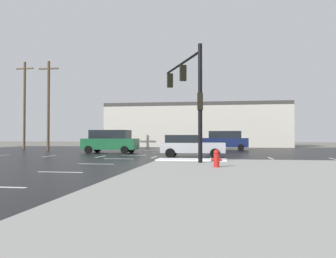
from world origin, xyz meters
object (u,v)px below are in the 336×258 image
(suv_green, at_px, (110,141))
(utility_pole_distant, at_px, (24,103))
(sedan_silver, at_px, (191,145))
(utility_pole_far, at_px, (48,104))
(suv_navy, at_px, (225,140))
(traffic_signal_mast, at_px, (189,87))
(fire_hydrant, at_px, (216,158))

(suv_green, bearing_deg, utility_pole_distant, -29.18)
(sedan_silver, relative_size, utility_pole_far, 0.48)
(suv_green, xyz_separation_m, suv_navy, (10.17, 7.59, 0.00))
(suv_green, height_order, utility_pole_far, utility_pole_far)
(suv_green, xyz_separation_m, utility_pole_distant, (-13.47, 8.02, 4.33))
(utility_pole_distant, bearing_deg, traffic_signal_mast, -38.68)
(sedan_silver, bearing_deg, utility_pole_far, 149.33)
(sedan_silver, bearing_deg, suv_navy, 76.35)
(utility_pole_far, bearing_deg, fire_hydrant, -44.41)
(suv_navy, bearing_deg, suv_green, -140.11)
(traffic_signal_mast, relative_size, fire_hydrant, 7.88)
(traffic_signal_mast, height_order, utility_pole_distant, utility_pole_distant)
(fire_hydrant, relative_size, suv_navy, 0.16)
(utility_pole_distant, bearing_deg, sedan_silver, -30.85)
(fire_hydrant, relative_size, utility_pole_distant, 0.08)
(traffic_signal_mast, distance_m, utility_pole_far, 21.10)
(sedan_silver, height_order, suv_navy, suv_navy)
(fire_hydrant, relative_size, sedan_silver, 0.17)
(fire_hydrant, bearing_deg, suv_green, 125.90)
(suv_navy, bearing_deg, sedan_silver, -99.24)
(utility_pole_far, bearing_deg, traffic_signal_mast, -39.74)
(suv_navy, relative_size, utility_pole_distant, 0.47)
(sedan_silver, bearing_deg, fire_hydrant, -78.64)
(traffic_signal_mast, bearing_deg, suv_navy, -33.12)
(traffic_signal_mast, height_order, fire_hydrant, traffic_signal_mast)
(fire_hydrant, distance_m, sedan_silver, 8.69)
(traffic_signal_mast, height_order, sedan_silver, traffic_signal_mast)
(sedan_silver, xyz_separation_m, utility_pole_far, (-15.91, 8.97, 4.11))
(fire_hydrant, distance_m, utility_pole_far, 25.32)
(fire_hydrant, xyz_separation_m, suv_navy, (0.76, 20.58, 0.55))
(sedan_silver, distance_m, utility_pole_distant, 24.86)
(fire_hydrant, distance_m, suv_navy, 20.60)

